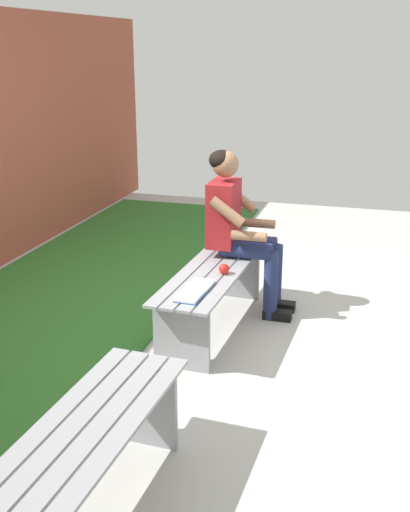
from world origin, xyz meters
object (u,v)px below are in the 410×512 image
Objects in this scene: bench_near at (212,285)px; apple at (224,269)px; bench_far at (87,451)px; person_seated at (239,225)px; book_open at (195,291)px.

bench_near is 20.43× the size of apple.
bench_far is at bearing 0.00° from bench_near.
person_seated is 3.05× the size of book_open.
person_seated is at bearing 177.58° from bench_far.
book_open is at bearing 179.66° from bench_far.
bench_far is 1.10× the size of person_seated.
book_open is (0.46, 0.01, 0.13)m from bench_near.
book_open is (-1.57, 0.01, 0.14)m from bench_far.
bench_near and bench_far have the same top height.
bench_near is at bearing -176.34° from book_open.
bench_near is 0.20m from apple.
book_open is at bearing -13.84° from apple.
person_seated is 0.50m from apple.
apple is (0.46, 0.00, -0.20)m from person_seated.
bench_far is at bearing 2.17° from book_open.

